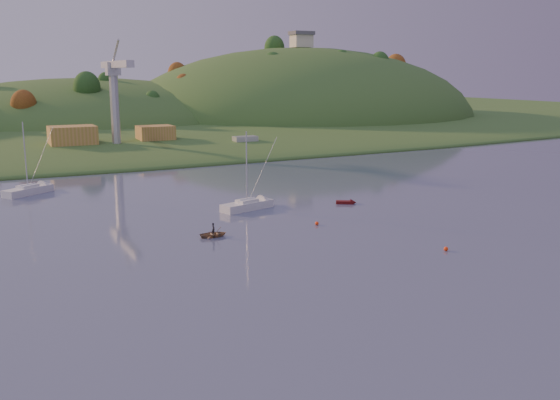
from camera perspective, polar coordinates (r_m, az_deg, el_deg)
name	(u,v)px	position (r m, az deg, el deg)	size (l,w,h in m)	color
ground	(425,331)	(51.86, 13.09, -11.58)	(500.00, 500.00, 0.00)	#373F5B
far_shore	(52,123)	(268.83, -20.11, 6.63)	(620.00, 220.00, 1.50)	#2A5421
shore_slope	(79,138)	(204.65, -17.89, 5.42)	(640.00, 150.00, 7.00)	#2A5421
hill_center	(87,126)	(250.48, -17.27, 6.50)	(140.00, 120.00, 36.00)	#2A5421
hill_right	(301,121)	(264.18, 1.93, 7.25)	(150.00, 130.00, 60.00)	#2A5421
hilltop_house	(301,39)	(263.74, 1.98, 14.51)	(9.00, 7.00, 6.45)	beige
hillside_trees	(69,132)	(224.34, -18.71, 5.87)	(280.00, 50.00, 32.00)	#1A4619
wharf	(127,148)	(163.43, -13.79, 4.64)	(42.00, 16.00, 2.40)	slate
shed_west	(73,136)	(161.66, -18.44, 5.59)	(11.00, 8.00, 4.80)	#A78637
shed_east	(156,133)	(166.96, -11.31, 5.99)	(9.00, 7.00, 4.00)	#A78637
dock_crane	(115,85)	(158.18, -14.84, 10.17)	(3.20, 28.00, 20.30)	#B7B7BC
sailboat_near	(28,190)	(112.82, -22.05, 0.87)	(8.63, 7.20, 12.11)	white
sailboat_far	(247,205)	(93.12, -3.03, -0.42)	(8.77, 4.74, 11.65)	silver
canoe	(214,234)	(78.20, -6.10, -3.12)	(2.39, 3.35, 0.69)	#8E6F4E
paddler	(213,231)	(78.10, -6.11, -2.82)	(0.56, 0.37, 1.54)	black
red_tender	(349,202)	(97.78, 6.30, -0.21)	(3.27, 2.51, 1.07)	#4F0B0B
work_vessel	(245,145)	(163.95, -3.20, 5.02)	(14.48, 5.26, 3.72)	slate
buoy_0	(446,249)	(74.26, 14.94, -4.33)	(0.50, 0.50, 0.50)	#FA380D
buoy_1	(317,223)	(83.83, 3.39, -2.14)	(0.50, 0.50, 0.50)	#FA380D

